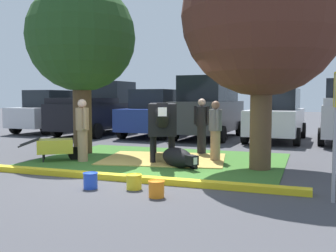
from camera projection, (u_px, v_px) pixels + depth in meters
ground_plane at (136, 175)px, 8.51m from camera, size 80.00×80.00×0.00m
grass_island at (160, 160)px, 10.39m from camera, size 6.42×4.82×0.02m
curb_yellow at (114, 177)px, 7.99m from camera, size 7.62×0.24×0.12m
hay_bedding at (164, 159)px, 10.52m from camera, size 3.57×2.93×0.04m
shade_tree_left at (81, 39)px, 11.50m from camera, size 3.21×3.21×5.07m
shade_tree_right at (263, 16)px, 8.87m from camera, size 3.71×3.71×5.42m
cow_holstein at (162, 119)px, 10.56m from camera, size 1.52×3.02×1.56m
calf_lying at (178, 158)px, 9.37m from camera, size 1.22×1.06×0.48m
person_handler at (82, 128)px, 10.14m from camera, size 0.43×0.37×1.64m
person_visitor_near at (202, 125)px, 11.46m from camera, size 0.51×0.34×1.65m
person_visitor_far at (215, 129)px, 10.23m from camera, size 0.34×0.48×1.60m
wheelbarrow at (56, 147)px, 10.34m from camera, size 1.48×1.22×0.63m
parking_sign at (336, 111)px, 6.17m from camera, size 0.06×0.44×2.09m
bucket_blue at (91, 180)px, 7.23m from camera, size 0.28×0.28×0.30m
bucket_yellow at (134, 181)px, 7.17m from camera, size 0.30×0.30×0.28m
bucket_orange at (156, 189)px, 6.60m from camera, size 0.29×0.29×0.28m
sedan_silver at (52, 112)px, 18.90m from camera, size 2.19×4.48×2.02m
pickup_truck_black at (100, 110)px, 17.86m from camera, size 2.42×5.49×2.42m
sedan_blue at (157, 114)px, 16.92m from camera, size 2.19×4.48×2.02m
suv_dark_grey at (209, 107)px, 16.09m from camera, size 2.30×4.69×2.52m
hatchback_white at (276, 115)px, 15.12m from camera, size 2.19×4.48×2.02m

